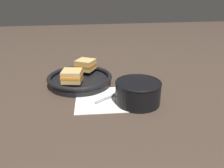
{
  "coord_description": "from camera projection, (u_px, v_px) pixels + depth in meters",
  "views": [
    {
      "loc": [
        -0.15,
        -0.71,
        0.37
      ],
      "look_at": [
        -0.02,
        0.05,
        0.04
      ],
      "focal_mm": 35.0,
      "sensor_mm": 36.0,
      "label": 1
    }
  ],
  "objects": [
    {
      "name": "ground_plane",
      "position": [
        119.0,
        100.0,
        0.81
      ],
      "size": [
        4.0,
        4.0,
        0.0
      ],
      "primitive_type": "plane",
      "color": "#47382D"
    },
    {
      "name": "napkin",
      "position": [
        109.0,
        99.0,
        0.81
      ],
      "size": [
        0.26,
        0.23,
        0.0
      ],
      "color": "white",
      "rests_on": "ground_plane"
    },
    {
      "name": "soup_bowl",
      "position": [
        138.0,
        91.0,
        0.77
      ],
      "size": [
        0.16,
        0.16,
        0.08
      ],
      "color": "black",
      "rests_on": "ground_plane"
    },
    {
      "name": "spoon",
      "position": [
        119.0,
        93.0,
        0.84
      ],
      "size": [
        0.15,
        0.1,
        0.01
      ],
      "rotation": [
        0.0,
        0.0,
        0.57
      ],
      "color": "#B7B7BC",
      "rests_on": "napkin"
    },
    {
      "name": "skillet",
      "position": [
        80.0,
        80.0,
        0.94
      ],
      "size": [
        0.28,
        0.28,
        0.04
      ],
      "color": "black",
      "rests_on": "ground_plane"
    },
    {
      "name": "sandwich_near_left",
      "position": [
        72.0,
        76.0,
        0.85
      ],
      "size": [
        0.09,
        0.09,
        0.05
      ],
      "rotation": [
        0.0,
        0.0,
        6.08
      ],
      "color": "#DBB26B",
      "rests_on": "skillet"
    },
    {
      "name": "sandwich_near_right",
      "position": [
        86.0,
        65.0,
        0.98
      ],
      "size": [
        0.1,
        0.1,
        0.05
      ],
      "rotation": [
        0.0,
        0.0,
        8.87
      ],
      "color": "#DBB26B",
      "rests_on": "skillet"
    }
  ]
}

